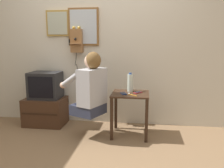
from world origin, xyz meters
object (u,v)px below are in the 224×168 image
object	(u,v)px
cell_phone_spare	(138,93)
television	(45,85)
cell_phone_held	(124,93)
wall_phone_antique	(77,41)
wall_mirror	(83,27)
person	(90,87)
framed_picture	(58,23)
toothbrush	(132,95)
water_bottle	(130,83)

from	to	relation	value
cell_phone_spare	television	bearing A→B (deg)	-146.73
television	cell_phone_spare	xyz separation A→B (m)	(1.43, -0.22, -0.02)
cell_phone_held	cell_phone_spare	xyz separation A→B (m)	(0.19, 0.09, 0.00)
wall_phone_antique	cell_phone_spare	size ratio (longest dim) A/B	5.84
cell_phone_held	cell_phone_spare	bearing A→B (deg)	2.23
television	wall_mirror	xyz separation A→B (m)	(0.57, 0.22, 0.89)
person	cell_phone_held	world-z (taller)	person
television	framed_picture	distance (m)	0.98
cell_phone_held	toothbrush	distance (m)	0.13
framed_picture	cell_phone_held	bearing A→B (deg)	-25.98
television	wall_phone_antique	distance (m)	0.84
wall_phone_antique	wall_mirror	xyz separation A→B (m)	(0.10, 0.04, 0.21)
person	wall_phone_antique	distance (m)	0.91
television	cell_phone_held	distance (m)	1.28
cell_phone_spare	framed_picture	bearing A→B (deg)	-157.00
cell_phone_held	toothbrush	bearing A→B (deg)	-51.25
cell_phone_held	toothbrush	xyz separation A→B (m)	(0.12, -0.06, 0.00)
water_bottle	person	bearing A→B (deg)	-152.11
framed_picture	wall_mirror	bearing A→B (deg)	-0.43
wall_phone_antique	water_bottle	distance (m)	1.08
person	water_bottle	xyz separation A→B (m)	(0.51, 0.27, 0.02)
television	water_bottle	size ratio (longest dim) A/B	1.74
television	framed_picture	xyz separation A→B (m)	(0.15, 0.22, 0.94)
wall_mirror	toothbrush	size ratio (longest dim) A/B	4.65
wall_phone_antique	wall_mirror	size ratio (longest dim) A/B	1.36
television	wall_mirror	distance (m)	1.07
framed_picture	cell_phone_held	world-z (taller)	framed_picture
person	cell_phone_spare	xyz separation A→B (m)	(0.62, 0.18, -0.10)
person	cell_phone_held	distance (m)	0.45
toothbrush	water_bottle	bearing A→B (deg)	51.43
wall_phone_antique	water_bottle	world-z (taller)	wall_phone_antique
wall_phone_antique	toothbrush	xyz separation A→B (m)	(0.89, -0.55, -0.70)
cell_phone_held	cell_phone_spare	distance (m)	0.21
person	toothbrush	xyz separation A→B (m)	(0.55, 0.03, -0.10)
person	television	distance (m)	0.91
television	wall_phone_antique	bearing A→B (deg)	20.75
framed_picture	cell_phone_spare	world-z (taller)	framed_picture
television	water_bottle	xyz separation A→B (m)	(1.31, -0.14, 0.10)
toothbrush	wall_mirror	bearing A→B (deg)	94.97
wall_phone_antique	person	bearing A→B (deg)	-59.48
wall_phone_antique	cell_phone_spare	distance (m)	1.26
toothbrush	cell_phone_held	bearing A→B (deg)	102.69
person	toothbrush	bearing A→B (deg)	-62.39
wall_phone_antique	toothbrush	bearing A→B (deg)	-31.70
person	toothbrush	distance (m)	0.56
cell_phone_spare	person	bearing A→B (deg)	-121.33
television	cell_phone_held	bearing A→B (deg)	-14.05
person	wall_phone_antique	size ratio (longest dim) A/B	1.09
cell_phone_held	wall_mirror	bearing A→B (deg)	119.84
cell_phone_held	water_bottle	bearing A→B (deg)	43.80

